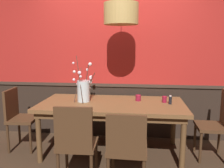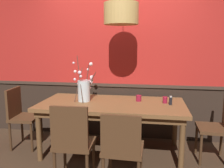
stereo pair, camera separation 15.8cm
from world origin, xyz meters
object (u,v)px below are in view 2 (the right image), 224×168
object	(u,v)px
candle_holder_nearer_edge	(165,100)
pendant_lamp	(121,14)
chair_near_side_left	(73,141)
condiment_bottle	(171,101)
chair_near_side_right	(122,147)
dining_table	(112,108)
vase_with_blossoms	(84,90)
candle_holder_nearer_center	(139,98)
chair_far_side_left	(102,102)
chair_head_east_end	(219,123)
chair_head_west_end	(21,114)

from	to	relation	value
candle_holder_nearer_edge	pendant_lamp	bearing A→B (deg)	-174.51
chair_near_side_left	condiment_bottle	world-z (taller)	chair_near_side_left
candle_holder_nearer_edge	chair_near_side_right	bearing A→B (deg)	-115.03
dining_table	vase_with_blossoms	world-z (taller)	vase_with_blossoms
dining_table	candle_holder_nearer_center	distance (m)	0.42
candle_holder_nearer_edge	chair_far_side_left	bearing A→B (deg)	142.92
dining_table	chair_head_east_end	world-z (taller)	chair_head_east_end
vase_with_blossoms	condiment_bottle	world-z (taller)	vase_with_blossoms
chair_near_side_left	pendant_lamp	size ratio (longest dim) A/B	0.86
dining_table	chair_near_side_right	xyz separation A→B (m)	(0.26, -0.92, -0.15)
chair_head_east_end	pendant_lamp	size ratio (longest dim) A/B	0.87
chair_near_side_right	chair_head_west_end	xyz separation A→B (m)	(-1.67, 0.90, 0.01)
chair_near_side_right	candle_holder_nearer_center	world-z (taller)	chair_near_side_right
dining_table	candle_holder_nearer_center	size ratio (longest dim) A/B	23.05
chair_head_east_end	candle_holder_nearer_center	distance (m)	1.12
dining_table	condiment_bottle	distance (m)	0.82
chair_near_side_right	candle_holder_nearer_center	distance (m)	1.12
chair_near_side_right	pendant_lamp	size ratio (longest dim) A/B	0.82
chair_far_side_left	condiment_bottle	bearing A→B (deg)	-37.94
condiment_bottle	chair_near_side_right	bearing A→B (deg)	-120.24
chair_head_east_end	chair_far_side_left	bearing A→B (deg)	152.60
candle_holder_nearer_center	candle_holder_nearer_edge	world-z (taller)	candle_holder_nearer_edge
vase_with_blossoms	candle_holder_nearer_edge	world-z (taller)	vase_with_blossoms
chair_head_west_end	candle_holder_nearer_center	bearing A→B (deg)	5.59
vase_with_blossoms	candle_holder_nearer_center	size ratio (longest dim) A/B	7.49
pendant_lamp	chair_far_side_left	bearing A→B (deg)	117.80
chair_far_side_left	vase_with_blossoms	world-z (taller)	vase_with_blossoms
vase_with_blossoms	chair_near_side_left	bearing A→B (deg)	-82.00
pendant_lamp	dining_table	bearing A→B (deg)	-162.82
condiment_bottle	chair_far_side_left	bearing A→B (deg)	142.06
dining_table	candle_holder_nearer_edge	xyz separation A→B (m)	(0.74, 0.10, 0.13)
chair_head_east_end	candle_holder_nearer_edge	bearing A→B (deg)	171.24
candle_holder_nearer_edge	dining_table	bearing A→B (deg)	-172.58
chair_far_side_left	pendant_lamp	distance (m)	1.76
dining_table	candle_holder_nearer_edge	world-z (taller)	candle_holder_nearer_edge
chair_head_west_end	pendant_lamp	bearing A→B (deg)	2.18
candle_holder_nearer_edge	pendant_lamp	distance (m)	1.33
vase_with_blossoms	candle_holder_nearer_edge	bearing A→B (deg)	2.95
chair_far_side_left	candle_holder_nearer_edge	world-z (taller)	chair_far_side_left
dining_table	condiment_bottle	xyz separation A→B (m)	(0.81, 0.02, 0.14)
vase_with_blossoms	candle_holder_nearer_center	xyz separation A→B (m)	(0.79, 0.12, -0.12)
chair_far_side_left	candle_holder_nearer_edge	xyz separation A→B (m)	(1.09, -0.82, 0.28)
condiment_bottle	chair_near_side_left	bearing A→B (deg)	-140.86
chair_head_east_end	chair_near_side_right	world-z (taller)	chair_head_east_end
chair_head_east_end	candle_holder_nearer_center	world-z (taller)	chair_head_east_end
chair_head_east_end	dining_table	bearing A→B (deg)	179.50
chair_near_side_left	pendant_lamp	bearing A→B (deg)	66.05
chair_near_side_right	candle_holder_nearer_edge	bearing A→B (deg)	64.97
candle_holder_nearer_center	chair_near_side_right	bearing A→B (deg)	-95.59
vase_with_blossoms	chair_far_side_left	bearing A→B (deg)	85.34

